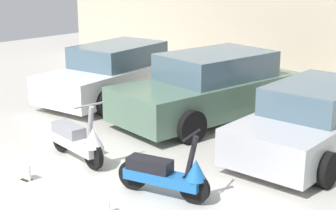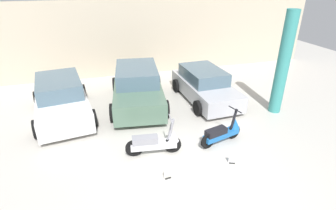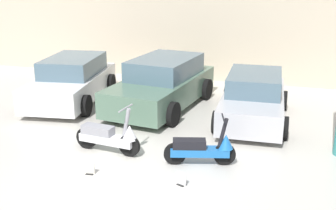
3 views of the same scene
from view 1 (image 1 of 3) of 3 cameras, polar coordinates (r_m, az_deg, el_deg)
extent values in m
plane|color=beige|center=(8.12, -12.53, -9.38)|extent=(28.00, 28.00, 0.00)
cube|color=beige|center=(13.81, 16.20, 8.71)|extent=(19.60, 0.12, 3.69)
cylinder|color=black|center=(8.75, -8.29, -5.51)|extent=(0.51, 0.15, 0.50)
cylinder|color=black|center=(9.65, -11.83, -3.63)|extent=(0.51, 0.15, 0.50)
cube|color=silver|center=(9.17, -10.17, -4.16)|extent=(1.33, 0.46, 0.17)
cube|color=gray|center=(9.30, -10.96, -2.71)|extent=(0.76, 0.38, 0.20)
cylinder|color=gray|center=(8.62, -8.63, -2.29)|extent=(0.24, 0.11, 0.71)
cylinder|color=gray|center=(8.52, -8.72, -0.03)|extent=(0.10, 0.58, 0.03)
cone|color=silver|center=(8.62, -8.30, -3.61)|extent=(0.37, 0.37, 0.33)
cylinder|color=black|center=(7.50, 2.95, -9.20)|extent=(0.47, 0.20, 0.47)
cylinder|color=black|center=(7.95, -3.92, -7.74)|extent=(0.47, 0.20, 0.47)
cube|color=#1E66B2|center=(7.69, -0.59, -8.07)|extent=(1.25, 0.60, 0.16)
cube|color=black|center=(7.72, -2.04, -6.59)|extent=(0.73, 0.44, 0.18)
cylinder|color=black|center=(7.34, 2.61, -5.80)|extent=(0.23, 0.13, 0.66)
cylinder|color=black|center=(7.22, 2.64, -3.36)|extent=(0.17, 0.53, 0.03)
cone|color=#1E66B2|center=(7.38, 3.11, -7.17)|extent=(0.38, 0.38, 0.30)
cube|color=white|center=(13.04, -6.13, 2.86)|extent=(2.21, 4.21, 0.67)
cube|color=slate|center=(13.10, -5.52, 5.60)|extent=(1.77, 2.43, 0.53)
cylinder|color=black|center=(11.63, -6.85, 0.24)|extent=(0.29, 0.64, 0.61)
cylinder|color=black|center=(12.82, -12.69, 1.42)|extent=(0.29, 0.64, 0.61)
cylinder|color=black|center=(13.53, 0.13, 2.56)|extent=(0.29, 0.64, 0.61)
cylinder|color=black|center=(14.56, -5.51, 3.44)|extent=(0.29, 0.64, 0.61)
cube|color=#51705B|center=(11.32, 4.40, 1.09)|extent=(2.34, 4.49, 0.72)
cube|color=slate|center=(11.35, 5.40, 4.42)|extent=(1.88, 2.59, 0.56)
cylinder|color=black|center=(9.85, 2.55, -2.41)|extent=(0.31, 0.68, 0.65)
cylinder|color=black|center=(11.23, -3.83, -0.13)|extent=(0.31, 0.68, 0.65)
cylinder|color=black|center=(11.74, 12.22, 0.24)|extent=(0.31, 0.68, 0.65)
cylinder|color=black|center=(12.92, 5.77, 1.94)|extent=(0.31, 0.68, 0.65)
cube|color=#B7B7BC|center=(9.60, 15.60, -2.58)|extent=(1.72, 3.82, 0.63)
cube|color=slate|center=(9.65, 16.41, 0.91)|extent=(1.46, 2.16, 0.49)
cylinder|color=black|center=(8.36, 17.14, -6.84)|extent=(0.22, 0.58, 0.57)
cylinder|color=black|center=(9.05, 7.68, -4.49)|extent=(0.22, 0.58, 0.57)
cylinder|color=black|center=(10.99, 14.29, -1.17)|extent=(0.22, 0.58, 0.57)
cube|color=black|center=(8.64, -15.41, -7.95)|extent=(0.17, 0.14, 0.01)
cube|color=silver|center=(8.59, -15.47, -7.20)|extent=(0.20, 0.05, 0.26)
cube|color=white|center=(7.24, -6.76, -11.20)|extent=(0.20, 0.10, 0.26)
camera|label=2|loc=(8.40, -56.82, 17.35)|focal=28.00mm
camera|label=3|loc=(4.23, -90.85, 6.55)|focal=45.00mm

